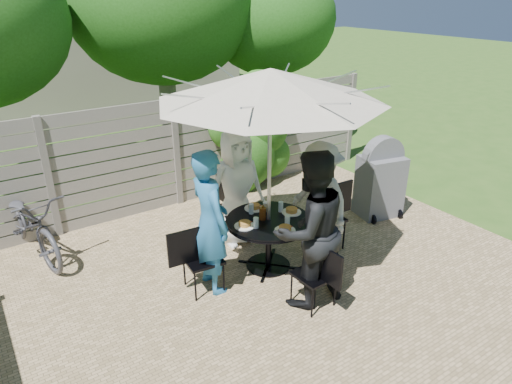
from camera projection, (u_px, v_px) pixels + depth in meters
backyard_envelope at (61, 21)px, 12.44m from camera, size 60.00×60.00×5.00m
patio_table at (269, 234)px, 5.94m from camera, size 1.14×1.14×0.72m
umbrella at (270, 85)px, 5.15m from camera, size 2.79×2.79×2.62m
chair_back at (233, 220)px, 6.78m from camera, size 0.46×0.68×0.95m
person_back at (237, 188)px, 6.44m from camera, size 0.85×0.57×1.71m
chair_left at (202, 271)px, 5.57m from camera, size 0.66×0.47×0.89m
person_left at (210, 222)px, 5.37m from camera, size 0.46×0.68×1.82m
chair_front at (314, 287)px, 5.30m from camera, size 0.43×0.63×0.86m
person_front at (310, 230)px, 5.12m from camera, size 0.95×0.75×1.90m
chair_right at (325, 229)px, 6.50m from camera, size 0.70×0.48×0.96m
person_right at (320, 199)px, 6.22m from camera, size 0.64×1.06×1.61m
plate_back at (254, 207)px, 6.12m from camera, size 0.26×0.26×0.06m
plate_left at (245, 225)px, 5.67m from camera, size 0.26×0.26×0.06m
plate_front at (285, 229)px, 5.56m from camera, size 0.26×0.26×0.06m
plate_right at (291, 211)px, 6.02m from camera, size 0.26×0.26×0.06m
glass_back at (251, 209)px, 5.97m from camera, size 0.07×0.07×0.14m
glass_left at (256, 223)px, 5.62m from camera, size 0.07×0.07×0.14m
glass_front at (287, 220)px, 5.67m from camera, size 0.07×0.07×0.14m
glass_right at (281, 207)px, 6.03m from camera, size 0.07×0.07×0.14m
syrup_jug at (263, 213)px, 5.83m from camera, size 0.09×0.09×0.16m
coffee_cup at (266, 207)px, 6.05m from camera, size 0.08×0.08×0.12m
bicycle at (30, 224)px, 6.23m from camera, size 1.01×1.96×0.98m
bbq_grill at (380, 180)px, 7.31m from camera, size 0.75×0.64×1.35m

